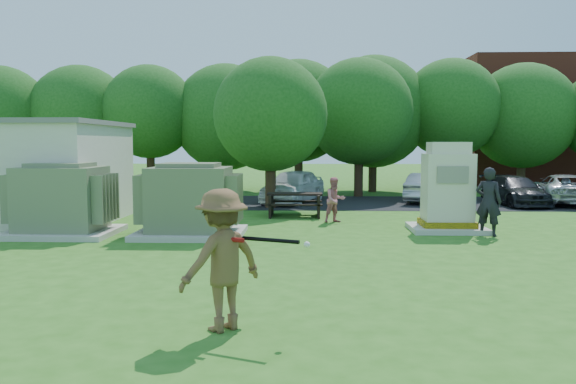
{
  "coord_description": "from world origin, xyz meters",
  "views": [
    {
      "loc": [
        0.59,
        -11.2,
        2.63
      ],
      "look_at": [
        0.0,
        4.0,
        1.3
      ],
      "focal_mm": 35.0,
      "sensor_mm": 36.0,
      "label": 1
    }
  ],
  "objects_px": {
    "batter": "(222,260)",
    "car_dark": "(515,191)",
    "picnic_table": "(295,202)",
    "person_at_picnic": "(335,200)",
    "transformer_left": "(62,201)",
    "person_by_generator": "(488,202)",
    "car_silver_a": "(428,188)",
    "car_white": "(293,186)",
    "car_silver_b": "(563,189)",
    "generator_cabinet": "(447,192)",
    "transformer_right": "(190,202)"
  },
  "relations": [
    {
      "from": "batter",
      "to": "car_dark",
      "type": "relative_size",
      "value": 0.48
    },
    {
      "from": "picnic_table",
      "to": "person_at_picnic",
      "type": "relative_size",
      "value": 1.31
    },
    {
      "from": "transformer_left",
      "to": "picnic_table",
      "type": "relative_size",
      "value": 1.53
    },
    {
      "from": "picnic_table",
      "to": "person_at_picnic",
      "type": "bearing_deg",
      "value": -48.07
    },
    {
      "from": "batter",
      "to": "person_at_picnic",
      "type": "xyz_separation_m",
      "value": [
        2.07,
        10.8,
        -0.25
      ]
    },
    {
      "from": "person_by_generator",
      "to": "car_silver_a",
      "type": "bearing_deg",
      "value": -61.48
    },
    {
      "from": "car_dark",
      "to": "car_white",
      "type": "bearing_deg",
      "value": 171.93
    },
    {
      "from": "transformer_left",
      "to": "car_dark",
      "type": "distance_m",
      "value": 17.97
    },
    {
      "from": "car_silver_b",
      "to": "car_silver_a",
      "type": "bearing_deg",
      "value": 6.16
    },
    {
      "from": "picnic_table",
      "to": "batter",
      "type": "distance_m",
      "value": 12.35
    },
    {
      "from": "batter",
      "to": "person_by_generator",
      "type": "distance_m",
      "value": 10.37
    },
    {
      "from": "generator_cabinet",
      "to": "batter",
      "type": "distance_m",
      "value": 10.6
    },
    {
      "from": "batter",
      "to": "car_white",
      "type": "xyz_separation_m",
      "value": [
        0.51,
        16.88,
        -0.25
      ]
    },
    {
      "from": "batter",
      "to": "person_at_picnic",
      "type": "height_order",
      "value": "batter"
    },
    {
      "from": "person_at_picnic",
      "to": "car_silver_b",
      "type": "relative_size",
      "value": 0.32
    },
    {
      "from": "transformer_left",
      "to": "batter",
      "type": "bearing_deg",
      "value": -53.8
    },
    {
      "from": "transformer_right",
      "to": "car_silver_b",
      "type": "height_order",
      "value": "transformer_right"
    },
    {
      "from": "batter",
      "to": "picnic_table",
      "type": "bearing_deg",
      "value": -135.62
    },
    {
      "from": "batter",
      "to": "person_by_generator",
      "type": "height_order",
      "value": "batter"
    },
    {
      "from": "person_by_generator",
      "to": "car_dark",
      "type": "distance_m",
      "value": 9.03
    },
    {
      "from": "generator_cabinet",
      "to": "picnic_table",
      "type": "height_order",
      "value": "generator_cabinet"
    },
    {
      "from": "picnic_table",
      "to": "car_white",
      "type": "distance_m",
      "value": 4.57
    },
    {
      "from": "picnic_table",
      "to": "generator_cabinet",
      "type": "bearing_deg",
      "value": -34.31
    },
    {
      "from": "transformer_left",
      "to": "car_silver_a",
      "type": "relative_size",
      "value": 0.76
    },
    {
      "from": "transformer_right",
      "to": "person_by_generator",
      "type": "bearing_deg",
      "value": 1.7
    },
    {
      "from": "person_by_generator",
      "to": "person_at_picnic",
      "type": "relative_size",
      "value": 1.3
    },
    {
      "from": "batter",
      "to": "car_dark",
      "type": "xyz_separation_m",
      "value": [
        9.99,
        16.48,
        -0.39
      ]
    },
    {
      "from": "transformer_right",
      "to": "car_white",
      "type": "height_order",
      "value": "transformer_right"
    },
    {
      "from": "transformer_left",
      "to": "batter",
      "type": "relative_size",
      "value": 1.5
    },
    {
      "from": "batter",
      "to": "car_white",
      "type": "bearing_deg",
      "value": -134.09
    },
    {
      "from": "person_at_picnic",
      "to": "car_dark",
      "type": "xyz_separation_m",
      "value": [
        7.92,
        5.68,
        -0.14
      ]
    },
    {
      "from": "car_silver_b",
      "to": "person_at_picnic",
      "type": "bearing_deg",
      "value": 43.42
    },
    {
      "from": "transformer_left",
      "to": "picnic_table",
      "type": "height_order",
      "value": "transformer_left"
    },
    {
      "from": "picnic_table",
      "to": "person_at_picnic",
      "type": "distance_m",
      "value": 2.06
    },
    {
      "from": "transformer_left",
      "to": "person_at_picnic",
      "type": "height_order",
      "value": "transformer_left"
    },
    {
      "from": "transformer_left",
      "to": "car_silver_a",
      "type": "xyz_separation_m",
      "value": [
        12.38,
        9.43,
        -0.32
      ]
    },
    {
      "from": "transformer_right",
      "to": "batter",
      "type": "xyz_separation_m",
      "value": [
        2.16,
        -8.0,
        0.03
      ]
    },
    {
      "from": "transformer_right",
      "to": "picnic_table",
      "type": "relative_size",
      "value": 1.53
    },
    {
      "from": "transformer_left",
      "to": "car_white",
      "type": "bearing_deg",
      "value": 54.36
    },
    {
      "from": "car_dark",
      "to": "person_by_generator",
      "type": "bearing_deg",
      "value": -119.87
    },
    {
      "from": "car_silver_a",
      "to": "person_by_generator",
      "type": "bearing_deg",
      "value": 111.34
    },
    {
      "from": "transformer_right",
      "to": "picnic_table",
      "type": "height_order",
      "value": "transformer_right"
    },
    {
      "from": "generator_cabinet",
      "to": "batter",
      "type": "bearing_deg",
      "value": -120.3
    },
    {
      "from": "person_by_generator",
      "to": "car_dark",
      "type": "bearing_deg",
      "value": -84.26
    },
    {
      "from": "transformer_right",
      "to": "car_silver_a",
      "type": "distance_m",
      "value": 12.82
    },
    {
      "from": "transformer_left",
      "to": "car_white",
      "type": "height_order",
      "value": "transformer_left"
    },
    {
      "from": "batter",
      "to": "car_dark",
      "type": "distance_m",
      "value": 19.27
    },
    {
      "from": "transformer_right",
      "to": "car_silver_b",
      "type": "bearing_deg",
      "value": 31.54
    },
    {
      "from": "picnic_table",
      "to": "car_silver_a",
      "type": "xyz_separation_m",
      "value": [
        5.82,
        5.11,
        0.12
      ]
    },
    {
      "from": "person_by_generator",
      "to": "car_dark",
      "type": "xyz_separation_m",
      "value": [
        3.7,
        8.22,
        -0.37
      ]
    }
  ]
}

